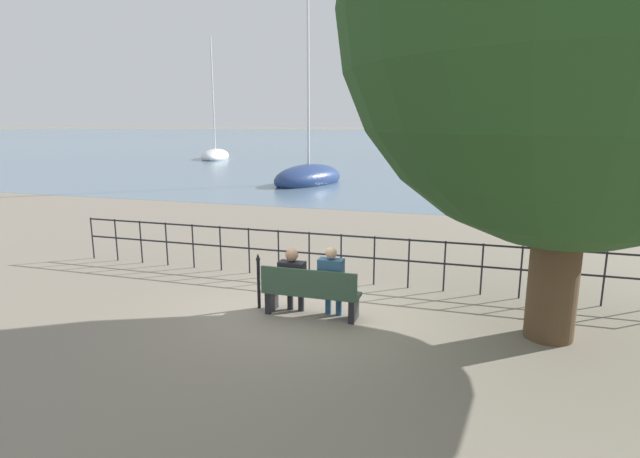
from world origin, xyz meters
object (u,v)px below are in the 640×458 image
Objects in this scene: sailboat_2 at (309,177)px; sailboat_4 at (215,155)px; closed_umbrella at (259,278)px; sailboat_0 at (630,160)px; sailboat_1 at (528,160)px; harbor_lighthouse at (493,99)px; seated_person_right at (331,279)px; seated_person_left at (293,277)px; shade_tree at (581,8)px; park_bench at (311,293)px.

sailboat_2 is 23.08m from sailboat_4.
sailboat_0 is (16.15, 39.91, -0.23)m from closed_umbrella.
sailboat_2 is at bearing -111.37° from sailboat_1.
sailboat_1 is 96.52m from harbor_lighthouse.
seated_person_right is 1.41m from closed_umbrella.
harbor_lighthouse is (5.89, 134.54, 9.06)m from seated_person_right.
sailboat_0 is 37.01m from sailboat_4.
seated_person_left is 0.06× the size of harbor_lighthouse.
sailboat_2 is at bearing -128.13° from sailboat_0.
sailboat_0 is (11.21, 39.74, -4.57)m from shade_tree.
shade_tree is at bearing -91.00° from harbor_lighthouse.
sailboat_2 is (-5.98, 18.85, -0.29)m from seated_person_left.
sailboat_1 reaches higher than seated_person_right.
shade_tree reaches higher than closed_umbrella.
sailboat_2 reaches higher than shade_tree.
sailboat_0 is at bearing 23.01° from sailboat_1.
seated_person_right is 134.98m from harbor_lighthouse.
closed_umbrella is 43.05m from sailboat_0.
seated_person_left is 39.18m from sailboat_1.
sailboat_0 is 0.55× the size of harbor_lighthouse.
sailboat_2 is (-6.70, 18.86, -0.33)m from seated_person_right.
closed_umbrella is at bearing 176.24° from seated_person_left.
shade_tree is at bearing -81.83° from sailboat_1.
sailboat_2 is (-21.44, -21.10, 0.02)m from sailboat_0.
harbor_lighthouse reaches higher than sailboat_0.
sailboat_2 is at bearing 118.77° from shade_tree.
seated_person_right is at bearing -53.57° from sailboat_2.
harbor_lighthouse is at bearing 103.19° from sailboat_1.
sailboat_0 reaches higher than sailboat_1.
seated_person_left is at bearing -55.53° from sailboat_2.
seated_person_right is (0.72, -0.00, 0.03)m from seated_person_left.
shade_tree is at bearing -98.42° from sailboat_0.
sailboat_1 reaches higher than park_bench.
seated_person_left is 1.15× the size of closed_umbrella.
park_bench is 39.19m from sailboat_1.
sailboat_4 is at bearing 148.62° from sailboat_2.
closed_umbrella is at bearing -93.10° from harbor_lighthouse.
sailboat_1 is 28.77m from sailboat_4.
seated_person_right is at bearing -0.14° from seated_person_left.
shade_tree is at bearing 1.99° from closed_umbrella.
shade_tree is 44.30m from sailboat_4.
seated_person_left reaches higher than closed_umbrella.
shade_tree is 38.67m from sailboat_1.
seated_person_left is at bearing -88.02° from sailboat_1.
harbor_lighthouse is at bearing 54.25° from sailboat_4.
harbor_lighthouse reaches higher than seated_person_left.
sailboat_0 is at bearing -13.89° from sailboat_4.
sailboat_4 is 102.79m from harbor_lighthouse.
sailboat_0 is (14.75, 39.96, -0.35)m from seated_person_right.
harbor_lighthouse is (-8.86, 94.59, 9.41)m from sailboat_0.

